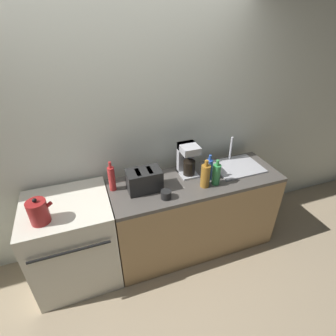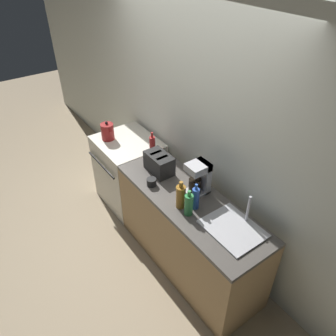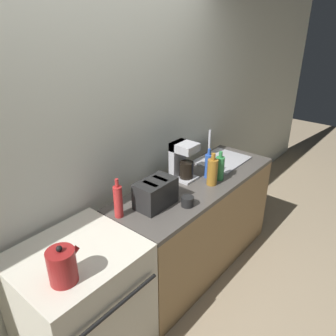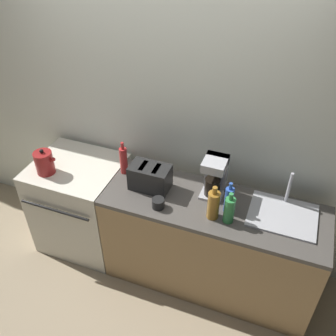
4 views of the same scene
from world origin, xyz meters
TOP-DOWN VIEW (x-y plane):
  - ground_plane at (0.00, 0.00)m, footprint 12.00×12.00m
  - wall_back at (0.00, 0.72)m, footprint 8.00×0.05m
  - stove at (-0.63, 0.33)m, footprint 0.75×0.70m
  - counter_block at (0.61, 0.30)m, footprint 1.71×0.59m
  - kettle at (-0.80, 0.18)m, footprint 0.19×0.15m
  - toaster at (0.08, 0.31)m, footprint 0.31×0.19m
  - coffee_maker at (0.56, 0.44)m, footprint 0.17×0.21m
  - sink_tray at (1.11, 0.37)m, footprint 0.49×0.39m
  - bottle_amber at (0.63, 0.17)m, footprint 0.09×0.09m
  - bottle_red at (-0.19, 0.41)m, footprint 0.06×0.06m
  - bottle_green at (0.74, 0.17)m, footprint 0.08×0.08m
  - bottle_blue at (0.72, 0.27)m, footprint 0.06×0.06m
  - cup_black at (0.23, 0.12)m, footprint 0.10×0.10m

SIDE VIEW (x-z plane):
  - ground_plane at x=0.00m, z-range 0.00..0.00m
  - counter_block at x=0.61m, z-range 0.00..0.90m
  - stove at x=-0.63m, z-range 0.01..0.91m
  - sink_tray at x=1.11m, z-range 0.77..1.05m
  - cup_black at x=0.23m, z-range 0.90..0.97m
  - kettle at x=-0.80m, z-range 0.88..1.11m
  - toaster at x=0.08m, z-range 0.90..1.10m
  - bottle_green at x=0.74m, z-range 0.88..1.13m
  - bottle_blue at x=0.72m, z-range 0.87..1.14m
  - bottle_amber at x=0.63m, z-range 0.87..1.15m
  - bottle_red at x=-0.19m, z-range 0.87..1.17m
  - coffee_maker at x=0.56m, z-range 0.90..1.23m
  - wall_back at x=0.00m, z-range 0.00..2.60m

